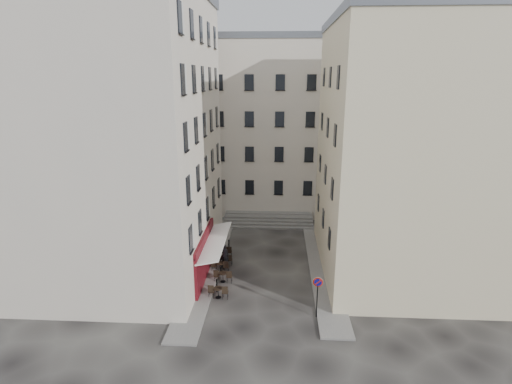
# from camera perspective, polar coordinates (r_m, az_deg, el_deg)

# --- Properties ---
(ground) EXTENTS (90.00, 90.00, 0.00)m
(ground) POSITION_cam_1_polar(r_m,az_deg,el_deg) (29.65, 1.09, -13.23)
(ground) COLOR black
(ground) RESTS_ON ground
(sidewalk_left) EXTENTS (2.00, 22.00, 0.12)m
(sidewalk_left) POSITION_cam_1_polar(r_m,az_deg,el_deg) (33.59, -6.44, -9.50)
(sidewalk_left) COLOR slate
(sidewalk_left) RESTS_ON ground
(sidewalk_right) EXTENTS (2.00, 18.00, 0.12)m
(sidewalk_right) POSITION_cam_1_polar(r_m,az_deg,el_deg) (32.45, 9.40, -10.58)
(sidewalk_right) COLOR slate
(sidewalk_right) RESTS_ON ground
(building_left) EXTENTS (12.20, 16.20, 20.60)m
(building_left) POSITION_cam_1_polar(r_m,az_deg,el_deg) (31.27, -18.36, 7.56)
(building_left) COLOR beige
(building_left) RESTS_ON ground
(building_right) EXTENTS (12.20, 14.20, 18.60)m
(building_right) POSITION_cam_1_polar(r_m,az_deg,el_deg) (31.28, 21.14, 5.44)
(building_right) COLOR beige
(building_right) RESTS_ON ground
(building_back) EXTENTS (18.20, 10.20, 18.60)m
(building_back) POSITION_cam_1_polar(r_m,az_deg,el_deg) (45.15, 0.80, 9.52)
(building_back) COLOR beige
(building_back) RESTS_ON ground
(cafe_storefront) EXTENTS (1.74, 7.30, 3.50)m
(cafe_storefront) POSITION_cam_1_polar(r_m,az_deg,el_deg) (30.11, -7.15, -8.85)
(cafe_storefront) COLOR #4A0A11
(cafe_storefront) RESTS_ON ground
(stone_steps) EXTENTS (9.00, 3.15, 0.80)m
(stone_steps) POSITION_cam_1_polar(r_m,az_deg,el_deg) (40.92, 1.76, -4.06)
(stone_steps) COLOR #575452
(stone_steps) RESTS_ON ground
(bollard_near) EXTENTS (0.12, 0.12, 0.98)m
(bollard_near) POSITION_cam_1_polar(r_m,az_deg,el_deg) (28.81, -5.63, -13.06)
(bollard_near) COLOR black
(bollard_near) RESTS_ON ground
(bollard_mid) EXTENTS (0.12, 0.12, 0.98)m
(bollard_mid) POSITION_cam_1_polar(r_m,az_deg,el_deg) (31.87, -4.67, -10.00)
(bollard_mid) COLOR black
(bollard_mid) RESTS_ON ground
(bollard_far) EXTENTS (0.12, 0.12, 0.98)m
(bollard_far) POSITION_cam_1_polar(r_m,az_deg,el_deg) (35.01, -3.89, -7.48)
(bollard_far) COLOR black
(bollard_far) RESTS_ON ground
(no_parking_sign) EXTENTS (0.62, 0.14, 2.75)m
(no_parking_sign) POSITION_cam_1_polar(r_m,az_deg,el_deg) (25.58, 8.79, -13.57)
(no_parking_sign) COLOR black
(no_parking_sign) RESTS_ON ground
(bistro_table_a) EXTENTS (1.37, 0.64, 0.96)m
(bistro_table_a) POSITION_cam_1_polar(r_m,az_deg,el_deg) (28.06, -5.41, -13.98)
(bistro_table_a) COLOR black
(bistro_table_a) RESTS_ON ground
(bistro_table_b) EXTENTS (1.36, 0.64, 0.95)m
(bistro_table_b) POSITION_cam_1_polar(r_m,az_deg,el_deg) (29.96, -4.74, -11.89)
(bistro_table_b) COLOR black
(bistro_table_b) RESTS_ON ground
(bistro_table_c) EXTENTS (1.36, 0.64, 0.96)m
(bistro_table_c) POSITION_cam_1_polar(r_m,az_deg,el_deg) (31.40, -5.14, -10.51)
(bistro_table_c) COLOR black
(bistro_table_c) RESTS_ON ground
(bistro_table_d) EXTENTS (1.31, 0.61, 0.92)m
(bistro_table_d) POSITION_cam_1_polar(r_m,az_deg,el_deg) (32.48, -4.56, -9.58)
(bistro_table_d) COLOR black
(bistro_table_d) RESTS_ON ground
(bistro_table_e) EXTENTS (1.41, 0.66, 0.99)m
(bistro_table_e) POSITION_cam_1_polar(r_m,az_deg,el_deg) (33.77, -4.66, -8.46)
(bistro_table_e) COLOR black
(bistro_table_e) RESTS_ON ground
(pedestrian) EXTENTS (0.71, 0.49, 1.88)m
(pedestrian) POSITION_cam_1_polar(r_m,az_deg,el_deg) (32.03, -4.50, -9.04)
(pedestrian) COLOR black
(pedestrian) RESTS_ON ground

